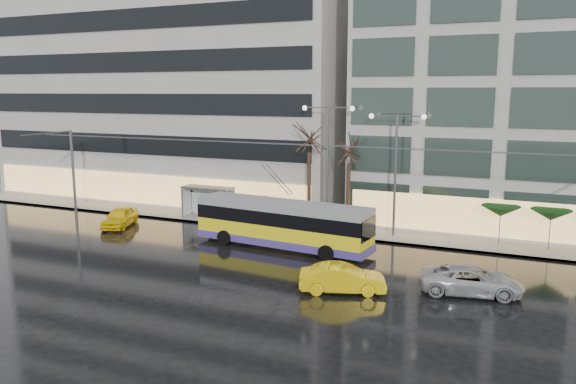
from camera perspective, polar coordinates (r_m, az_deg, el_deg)
The scene contains 19 objects.
ground at distance 33.19m, azimuth -5.66°, elevation -7.75°, with size 140.00×140.00×0.00m, color black.
sidewalk at distance 44.83m, azimuth 5.30°, elevation -2.89°, with size 80.00×10.00×0.15m, color gray.
kerb at distance 40.29m, azimuth 3.11°, elevation -4.37°, with size 80.00×0.10×0.15m, color slate.
building_left at distance 56.18m, azimuth -10.88°, elevation 10.99°, with size 34.00×14.00×22.00m, color #A6A39E.
trolleybus at distance 36.88m, azimuth -0.57°, elevation -3.42°, with size 12.24×5.24×5.59m.
catenary at distance 38.78m, azimuth 1.21°, elevation 1.38°, with size 42.24×5.12×7.00m.
bus_shelter at distance 45.80m, azimuth -8.42°, elevation -0.27°, with size 4.20×1.60×2.51m.
street_lamp_near at distance 40.86m, azimuth 4.04°, elevation 4.26°, with size 3.96×0.36×9.03m.
street_lamp_far at distance 39.53m, azimuth 10.90°, elevation 3.50°, with size 3.96×0.36×8.53m.
tree_a at distance 41.47m, azimuth 2.18°, elevation 5.89°, with size 3.20×3.20×8.40m.
tree_b at distance 40.73m, azimuth 6.23°, elevation 4.79°, with size 3.20×3.20×7.70m.
parasol_a at distance 39.36m, azimuth 20.80°, elevation -1.83°, with size 2.50×2.50×2.65m.
parasol_b at distance 39.37m, azimuth 25.16°, elevation -2.14°, with size 2.50×2.50×2.65m.
taxi_a at distance 44.70m, azimuth -16.71°, elevation -2.46°, with size 1.74×4.32×1.47m, color yellow.
taxi_b at distance 29.27m, azimuth 5.56°, elevation -8.73°, with size 1.54×4.41×1.45m, color yellow.
sedan_silver at distance 30.39m, azimuth 18.15°, elevation -8.53°, with size 2.33×5.06×1.41m, color #AEAEB3.
pedestrian_a at distance 44.16m, azimuth -7.95°, elevation -1.10°, with size 0.99×1.01×2.19m.
pedestrian_b at distance 44.36m, azimuth -2.35°, elevation -1.62°, with size 1.19×1.14×1.94m.
pedestrian_c at distance 47.45m, azimuth -9.71°, elevation -0.80°, with size 1.17×0.94×2.11m.
Camera 1 is at (15.42, -27.56, 10.20)m, focal length 35.00 mm.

